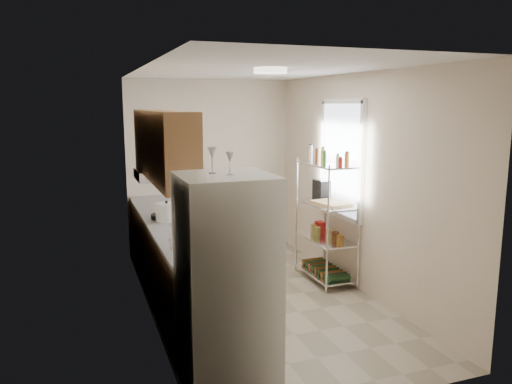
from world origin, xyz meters
TOP-DOWN VIEW (x-y plane):
  - room at (0.00, 0.00)m, footprint 2.52×4.42m
  - counter_run at (-0.92, 0.44)m, footprint 0.63×3.51m
  - upper_cabinets at (-1.05, 0.10)m, footprint 0.33×2.20m
  - range_hood at (-1.00, 0.90)m, footprint 0.50×0.60m
  - window at (1.23, 0.35)m, footprint 0.06×1.00m
  - bakers_rack at (1.00, 0.30)m, footprint 0.45×0.90m
  - ceiling_dome at (0.00, -0.30)m, footprint 0.34×0.34m
  - refrigerator at (-0.87, -1.59)m, footprint 0.71×0.71m
  - wine_glass_a at (-0.84, -1.63)m, footprint 0.06×0.06m
  - wine_glass_b at (-0.95, -1.50)m, footprint 0.07×0.07m
  - rice_cooker at (-0.97, 0.50)m, footprint 0.25×0.25m
  - frying_pan_large at (-0.99, 0.64)m, footprint 0.35×0.35m
  - frying_pan_small at (-0.86, 0.90)m, footprint 0.32×0.32m
  - cutting_board at (1.03, 0.21)m, footprint 0.43×0.52m
  - espresso_machine at (1.08, 0.60)m, footprint 0.16×0.23m
  - storage_bag at (1.05, 0.55)m, footprint 0.10×0.14m

SIDE VIEW (x-z plane):
  - counter_run at x=-0.92m, z-range 0.00..0.90m
  - storage_bag at x=1.05m, z-range 0.56..0.71m
  - refrigerator at x=-0.87m, z-range 0.00..1.72m
  - frying_pan_small at x=-0.86m, z-range 0.90..0.95m
  - frying_pan_large at x=-0.99m, z-range 0.90..0.95m
  - rice_cooker at x=-0.97m, z-range 0.90..1.11m
  - cutting_board at x=1.03m, z-range 1.01..1.04m
  - bakers_rack at x=1.00m, z-range 0.24..1.97m
  - espresso_machine at x=1.08m, z-range 1.01..1.27m
  - room at x=0.00m, z-range -0.01..2.61m
  - range_hood at x=-1.00m, z-range 1.33..1.45m
  - window at x=1.23m, z-range 0.82..2.28m
  - wine_glass_a at x=-0.84m, z-range 1.72..1.89m
  - upper_cabinets at x=-1.05m, z-range 1.45..2.17m
  - wine_glass_b at x=-0.95m, z-range 1.72..1.92m
  - ceiling_dome at x=0.00m, z-range 2.54..2.60m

